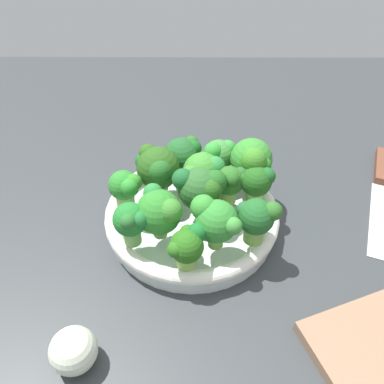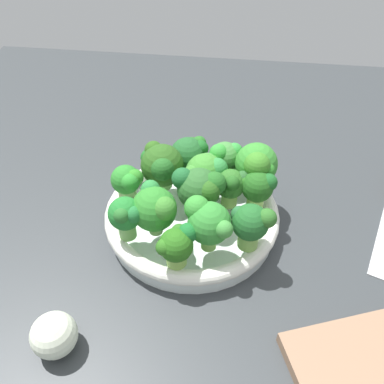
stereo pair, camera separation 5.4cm
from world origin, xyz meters
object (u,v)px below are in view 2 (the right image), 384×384
bowl (192,216)px  garlic_bulb (54,335)px  broccoli_floret_0 (155,208)px  broccoli_floret_12 (257,165)px  broccoli_floret_6 (225,157)px  broccoli_floret_13 (177,244)px  broccoli_floret_5 (251,223)px  broccoli_floret_8 (161,165)px  broccoli_floret_3 (205,173)px  broccoli_floret_11 (126,216)px  broccoli_floret_7 (190,154)px  broccoli_floret_1 (258,188)px  broccoli_floret_4 (210,222)px  broccoli_floret_10 (200,189)px  broccoli_floret_2 (231,185)px  broccoli_floret_9 (128,181)px

bowl → garlic_bulb: 25.16cm
broccoli_floret_0 → broccoli_floret_12: broccoli_floret_12 is taller
broccoli_floret_6 → broccoli_floret_13: size_ratio=1.17×
broccoli_floret_5 → broccoli_floret_6: (-13.71, -4.28, -0.19)cm
broccoli_floret_8 → broccoli_floret_5: bearing=53.0°
broccoli_floret_0 → broccoli_floret_3: 10.33cm
broccoli_floret_3 → broccoli_floret_11: (10.07, -9.36, -0.02)cm
broccoli_floret_7 → broccoli_floret_1: bearing=56.2°
broccoli_floret_4 → broccoli_floret_0: bearing=-103.3°
broccoli_floret_3 → broccoli_floret_13: (13.36, -2.09, -0.78)cm
bowl → broccoli_floret_6: broccoli_floret_6 is taller
bowl → broccoli_floret_3: size_ratio=3.75×
broccoli_floret_6 → broccoli_floret_8: size_ratio=0.91×
broccoli_floret_4 → broccoli_floret_10: bearing=-162.5°
broccoli_floret_0 → broccoli_floret_8: (-9.46, -1.03, -0.31)cm
broccoli_floret_1 → broccoli_floret_8: size_ratio=0.89×
bowl → broccoli_floret_2: 8.03cm
broccoli_floret_7 → broccoli_floret_12: (3.34, 10.42, 1.36)cm
bowl → broccoli_floret_2: bearing=103.2°
broccoli_floret_11 → garlic_bulb: broccoli_floret_11 is taller
broccoli_floret_4 → broccoli_floret_1: bearing=143.6°
broccoli_floret_7 → broccoli_floret_9: size_ratio=1.10×
broccoli_floret_2 → broccoli_floret_8: 11.00cm
broccoli_floret_6 → broccoli_floret_12: broccoli_floret_12 is taller
bowl → broccoli_floret_7: broccoli_floret_7 is taller
broccoli_floret_0 → broccoli_floret_5: 12.63cm
broccoli_floret_6 → broccoli_floret_7: 5.66cm
broccoli_floret_4 → broccoli_floret_7: bearing=-163.0°
broccoli_floret_3 → broccoli_floret_12: (-1.70, 7.41, 0.85)cm
broccoli_floret_5 → broccoli_floret_9: 19.21cm
broccoli_floret_3 → broccoli_floret_7: (-5.04, -3.01, -0.52)cm
broccoli_floret_1 → broccoli_floret_3: 8.02cm
bowl → broccoli_floret_0: broccoli_floret_0 is taller
broccoli_floret_10 → broccoli_floret_0: bearing=-49.6°
broccoli_floret_2 → broccoli_floret_12: bearing=135.8°
broccoli_floret_4 → broccoli_floret_12: size_ratio=0.94×
broccoli_floret_1 → broccoli_floret_3: bearing=-105.5°
broccoli_floret_13 → broccoli_floret_7: bearing=-177.2°
broccoli_floret_3 → garlic_bulb: size_ratio=1.29×
broccoli_floret_7 → broccoli_floret_8: size_ratio=0.87×
broccoli_floret_6 → broccoli_floret_13: 18.30cm
broccoli_floret_3 → broccoli_floret_13: size_ratio=1.22×
garlic_bulb → broccoli_floret_6: bearing=149.4°
broccoli_floret_3 → broccoli_floret_13: broccoli_floret_3 is taller
broccoli_floret_9 → broccoli_floret_11: size_ratio=0.88×
broccoli_floret_8 → broccoli_floret_11: 11.24cm
broccoli_floret_7 → broccoli_floret_12: broccoli_floret_12 is taller
broccoli_floret_2 → broccoli_floret_6: size_ratio=0.93×
broccoli_floret_5 → broccoli_floret_7: 17.50cm
bowl → broccoli_floret_5: (6.18, 8.41, 6.04)cm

